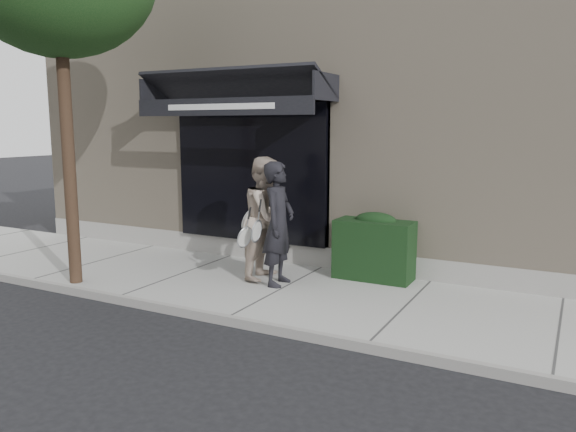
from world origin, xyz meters
The scene contains 7 objects.
ground centered at (0.00, 0.00, 0.00)m, with size 80.00×80.00×0.00m, color black.
sidewalk centered at (0.00, 0.00, 0.06)m, with size 20.00×3.00×0.12m, color #A1A19C.
curb centered at (0.00, -1.55, 0.07)m, with size 20.00×0.10×0.14m, color gray.
building_facade centered at (-0.01, 4.96, 2.74)m, with size 14.30×8.04×5.64m.
hedge centered at (1.10, 1.25, 0.66)m, with size 1.30×0.70×1.14m.
pedestrian_front centered at (-0.16, 0.16, 1.12)m, with size 0.78×0.95×2.01m.
pedestrian_back centered at (-0.53, 0.43, 1.15)m, with size 0.86×1.06×2.06m.
Camera 1 is at (4.13, -7.64, 2.68)m, focal length 35.00 mm.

